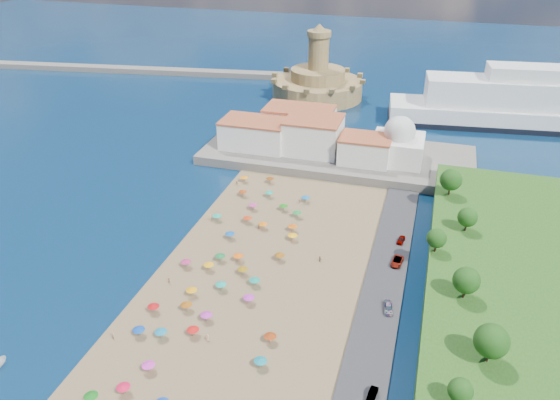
% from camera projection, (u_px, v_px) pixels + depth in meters
% --- Properties ---
extents(ground, '(700.00, 700.00, 0.00)m').
position_uv_depth(ground, '(233.00, 277.00, 126.59)').
color(ground, '#071938').
rests_on(ground, ground).
extents(terrace, '(90.00, 36.00, 3.00)m').
position_uv_depth(terrace, '(337.00, 155.00, 185.05)').
color(terrace, '#59544C').
rests_on(terrace, ground).
extents(jetty, '(18.00, 70.00, 2.40)m').
position_uv_depth(jetty, '(300.00, 117.00, 220.27)').
color(jetty, '#59544C').
rests_on(jetty, ground).
extents(breakwater, '(199.03, 34.77, 2.60)m').
position_uv_depth(breakwater, '(140.00, 70.00, 282.78)').
color(breakwater, '#59544C').
rests_on(breakwater, ground).
extents(waterfront_buildings, '(57.00, 29.00, 11.00)m').
position_uv_depth(waterfront_buildings, '(301.00, 133.00, 185.84)').
color(waterfront_buildings, silver).
rests_on(waterfront_buildings, terrace).
extents(domed_building, '(16.00, 16.00, 15.00)m').
position_uv_depth(domed_building, '(398.00, 143.00, 174.81)').
color(domed_building, silver).
rests_on(domed_building, terrace).
extents(fortress, '(40.00, 40.00, 32.40)m').
position_uv_depth(fortress, '(318.00, 83.00, 243.02)').
color(fortress, tan).
rests_on(fortress, ground).
extents(beach_parasols, '(32.16, 115.20, 2.20)m').
position_uv_depth(beach_parasols, '(209.00, 297.00, 116.64)').
color(beach_parasols, gray).
rests_on(beach_parasols, beach).
extents(beachgoers, '(34.77, 95.13, 1.88)m').
position_uv_depth(beachgoers, '(240.00, 249.00, 135.07)').
color(beachgoers, tan).
rests_on(beachgoers, beach).
extents(parked_cars, '(2.89, 71.88, 1.43)m').
position_uv_depth(parked_cars, '(388.00, 310.00, 114.05)').
color(parked_cars, gray).
rests_on(parked_cars, promenade).
extents(hillside_trees, '(16.78, 111.91, 7.74)m').
position_uv_depth(hillside_trees, '(460.00, 286.00, 106.81)').
color(hillside_trees, '#382314').
rests_on(hillside_trees, hillside).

